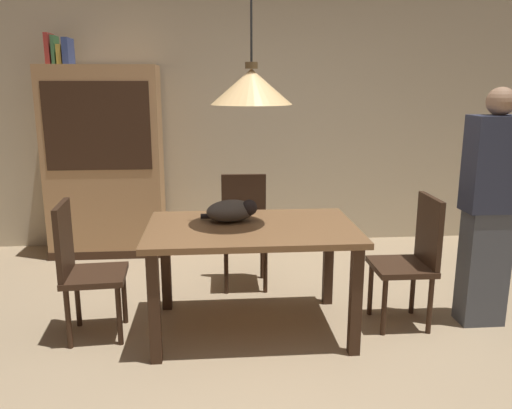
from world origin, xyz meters
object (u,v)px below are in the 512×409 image
at_px(cat_sleeping, 232,211).
at_px(book_red_tall, 50,49).
at_px(book_blue_wide, 68,51).
at_px(person_standing, 489,209).
at_px(book_yellow_short, 61,55).
at_px(dining_table, 252,240).
at_px(chair_left_side, 82,265).
at_px(chair_right_side, 413,255).
at_px(hutch_bookcase, 105,166).
at_px(chair_far_back, 244,225).
at_px(pendant_lamp, 251,86).
at_px(book_green_slim, 55,50).

distance_m(cat_sleeping, book_red_tall, 2.59).
relative_size(book_blue_wide, person_standing, 0.14).
relative_size(cat_sleeping, book_red_tall, 1.43).
bearing_deg(book_yellow_short, dining_table, -47.44).
relative_size(chair_left_side, book_yellow_short, 4.65).
relative_size(chair_right_side, person_standing, 0.56).
bearing_deg(chair_left_side, book_blue_wide, 104.08).
height_order(dining_table, cat_sleeping, cat_sleeping).
relative_size(hutch_bookcase, book_yellow_short, 9.25).
bearing_deg(chair_far_back, book_yellow_short, 151.01).
height_order(pendant_lamp, person_standing, pendant_lamp).
bearing_deg(person_standing, pendant_lamp, 179.39).
height_order(dining_table, book_yellow_short, book_yellow_short).
bearing_deg(chair_right_side, book_red_tall, 148.06).
distance_m(hutch_bookcase, book_red_tall, 1.18).
xyz_separation_m(chair_far_back, chair_left_side, (-1.13, -0.88, 0.00)).
bearing_deg(cat_sleeping, book_blue_wide, 131.20).
height_order(hutch_bookcase, person_standing, hutch_bookcase).
xyz_separation_m(cat_sleeping, person_standing, (1.77, -0.15, 0.01)).
xyz_separation_m(chair_right_side, chair_far_back, (-1.13, 0.88, 0.00)).
bearing_deg(book_red_tall, pendant_lamp, -45.75).
bearing_deg(book_blue_wide, chair_right_side, -33.48).
bearing_deg(person_standing, book_red_tall, 151.90).
bearing_deg(chair_left_side, person_standing, -0.25).
height_order(cat_sleeping, book_blue_wide, book_blue_wide).
height_order(dining_table, person_standing, person_standing).
xyz_separation_m(chair_left_side, book_blue_wide, (-0.45, 1.79, 1.46)).
bearing_deg(chair_right_side, chair_left_side, -179.89).
bearing_deg(cat_sleeping, chair_far_back, 80.48).
relative_size(chair_left_side, cat_sleeping, 2.32).
height_order(chair_left_side, person_standing, person_standing).
bearing_deg(chair_far_back, dining_table, -90.07).
relative_size(chair_left_side, book_blue_wide, 3.88).
bearing_deg(chair_right_side, person_standing, -1.86).
height_order(dining_table, book_green_slim, book_green_slim).
xyz_separation_m(dining_table, book_red_tall, (-1.74, 1.79, 1.34)).
height_order(book_green_slim, book_yellow_short, book_green_slim).
bearing_deg(book_red_tall, person_standing, -28.10).
height_order(book_green_slim, book_blue_wide, book_green_slim).
distance_m(pendant_lamp, hutch_bookcase, 2.35).
xyz_separation_m(chair_right_side, hutch_bookcase, (-2.44, 1.79, 0.38)).
distance_m(chair_far_back, book_green_slim, 2.42).
relative_size(book_red_tall, person_standing, 0.17).
xyz_separation_m(pendant_lamp, hutch_bookcase, (-1.31, 1.79, -0.77)).
bearing_deg(book_yellow_short, chair_right_side, -32.86).
relative_size(chair_left_side, hutch_bookcase, 0.50).
bearing_deg(chair_far_back, book_blue_wide, 150.02).
height_order(chair_right_side, chair_far_back, same).
height_order(chair_left_side, hutch_bookcase, hutch_bookcase).
xyz_separation_m(cat_sleeping, hutch_bookcase, (-1.19, 1.66, 0.06)).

